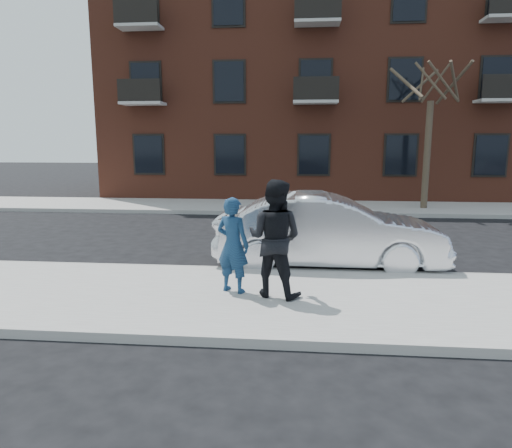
# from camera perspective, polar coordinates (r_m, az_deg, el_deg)

# --- Properties ---
(ground) EXTENTS (100.00, 100.00, 0.00)m
(ground) POSITION_cam_1_polar(r_m,az_deg,el_deg) (8.34, 9.03, -9.56)
(ground) COLOR black
(ground) RESTS_ON ground
(near_sidewalk) EXTENTS (50.00, 3.50, 0.15)m
(near_sidewalk) POSITION_cam_1_polar(r_m,az_deg,el_deg) (8.08, 9.15, -9.66)
(near_sidewalk) COLOR gray
(near_sidewalk) RESTS_ON ground
(near_curb) EXTENTS (50.00, 0.10, 0.15)m
(near_curb) POSITION_cam_1_polar(r_m,az_deg,el_deg) (9.78, 8.47, -6.06)
(near_curb) COLOR #999691
(near_curb) RESTS_ON ground
(far_sidewalk) EXTENTS (50.00, 3.50, 0.15)m
(far_sidewalk) POSITION_cam_1_polar(r_m,az_deg,el_deg) (19.28, 6.96, 2.09)
(far_sidewalk) COLOR gray
(far_sidewalk) RESTS_ON ground
(far_curb) EXTENTS (50.00, 0.10, 0.15)m
(far_curb) POSITION_cam_1_polar(r_m,az_deg,el_deg) (17.50, 7.11, 1.25)
(far_curb) COLOR #999691
(far_curb) RESTS_ON ground
(apartment_building) EXTENTS (24.30, 10.30, 12.30)m
(apartment_building) POSITION_cam_1_polar(r_m,az_deg,el_deg) (26.16, 11.45, 17.49)
(apartment_building) COLOR brown
(apartment_building) RESTS_ON ground
(street_tree) EXTENTS (3.60, 3.60, 6.80)m
(street_tree) POSITION_cam_1_polar(r_m,az_deg,el_deg) (19.68, 21.22, 17.58)
(street_tree) COLOR #362C20
(street_tree) RESTS_ON far_sidewalk
(silver_sedan) EXTENTS (5.03, 1.76, 1.66)m
(silver_sedan) POSITION_cam_1_polar(r_m,az_deg,el_deg) (10.35, 9.06, -0.88)
(silver_sedan) COLOR silver
(silver_sedan) RESTS_ON ground
(man_hoodie) EXTENTS (0.73, 0.62, 1.71)m
(man_hoodie) POSITION_cam_1_polar(r_m,az_deg,el_deg) (8.08, -2.92, -2.64)
(man_hoodie) COLOR navy
(man_hoodie) RESTS_ON near_sidewalk
(man_peacoat) EXTENTS (1.18, 1.04, 2.03)m
(man_peacoat) POSITION_cam_1_polar(r_m,az_deg,el_deg) (7.86, 2.34, -1.81)
(man_peacoat) COLOR black
(man_peacoat) RESTS_ON near_sidewalk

